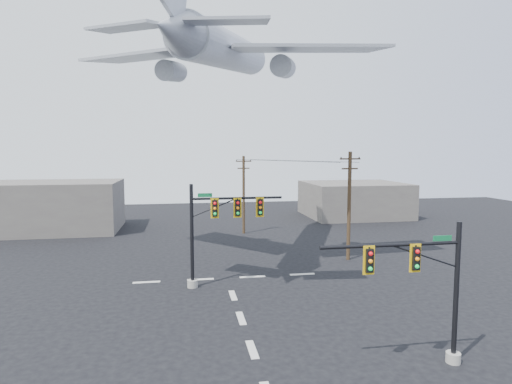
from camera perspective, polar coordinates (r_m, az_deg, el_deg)
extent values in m
plane|color=black|center=(22.42, -0.52, -20.27)|extent=(120.00, 120.00, 0.00)
cube|color=beige|center=(22.41, -0.52, -20.25)|extent=(0.40, 2.00, 0.01)
cube|color=beige|center=(26.03, -2.01, -16.46)|extent=(0.40, 2.00, 0.01)
cube|color=beige|center=(29.75, -3.10, -13.60)|extent=(0.40, 2.00, 0.01)
cube|color=beige|center=(33.48, -14.40, -11.56)|extent=(2.00, 0.40, 0.01)
cube|color=beige|center=(33.39, -7.40, -11.48)|extent=(2.00, 0.40, 0.01)
cube|color=beige|center=(33.78, -0.48, -11.23)|extent=(2.00, 0.40, 0.01)
cube|color=beige|center=(34.63, 6.19, -10.84)|extent=(2.00, 0.40, 0.01)
cylinder|color=#9A968C|center=(23.04, 24.80, -19.41)|extent=(0.66, 0.66, 0.47)
cylinder|color=black|center=(21.95, 25.13, -12.12)|extent=(0.23, 0.23, 6.59)
cylinder|color=black|center=(19.70, 17.59, -6.77)|extent=(6.50, 0.15, 0.15)
cylinder|color=black|center=(20.61, 21.60, -7.97)|extent=(3.44, 0.08, 0.08)
cube|color=black|center=(20.23, 20.48, -8.27)|extent=(0.32, 0.28, 1.04)
cube|color=#EEB60E|center=(20.24, 20.45, -8.25)|extent=(0.52, 0.04, 1.27)
sphere|color=red|center=(20.02, 20.74, -7.45)|extent=(0.19, 0.19, 0.19)
sphere|color=orange|center=(20.10, 20.71, -8.37)|extent=(0.19, 0.19, 0.19)
sphere|color=#0DD045|center=(20.17, 20.68, -9.27)|extent=(0.19, 0.19, 0.19)
cube|color=black|center=(19.24, 14.83, -8.80)|extent=(0.32, 0.28, 1.04)
cube|color=#EEB60E|center=(19.26, 14.81, -8.79)|extent=(0.52, 0.04, 1.27)
sphere|color=red|center=(19.03, 15.06, -7.95)|extent=(0.19, 0.19, 0.19)
sphere|color=orange|center=(19.10, 15.03, -8.91)|extent=(0.19, 0.19, 0.19)
sphere|color=#0DD045|center=(19.19, 15.01, -9.87)|extent=(0.19, 0.19, 0.19)
cube|color=#0E6233|center=(20.81, 23.59, -5.66)|extent=(0.89, 0.04, 0.24)
cylinder|color=#9A968C|center=(31.62, -8.46, -11.99)|extent=(0.74, 0.74, 0.53)
cylinder|color=black|center=(30.77, -8.55, -5.85)|extent=(0.25, 0.25, 7.43)
cylinder|color=black|center=(30.59, -2.52, -0.83)|extent=(6.50, 0.17, 0.17)
cylinder|color=black|center=(30.51, -5.55, -2.07)|extent=(3.49, 0.08, 0.08)
cube|color=black|center=(30.36, -5.52, -2.17)|extent=(0.36, 0.32, 1.17)
cube|color=#EEB60E|center=(30.38, -5.53, -2.17)|extent=(0.58, 0.04, 1.43)
sphere|color=red|center=(30.13, -5.50, -1.52)|extent=(0.21, 0.21, 0.21)
sphere|color=orange|center=(30.18, -5.50, -2.22)|extent=(0.21, 0.21, 0.21)
sphere|color=#0DD045|center=(30.23, -5.49, -2.91)|extent=(0.21, 0.21, 0.21)
cube|color=black|center=(30.52, -2.48, -2.11)|extent=(0.36, 0.32, 1.17)
cube|color=#EEB60E|center=(30.54, -2.48, -2.10)|extent=(0.58, 0.04, 1.43)
sphere|color=red|center=(30.29, -2.44, -1.46)|extent=(0.21, 0.21, 0.21)
sphere|color=orange|center=(30.34, -2.43, -2.15)|extent=(0.21, 0.21, 0.21)
sphere|color=#0DD045|center=(30.39, -2.43, -2.85)|extent=(0.21, 0.21, 0.21)
cube|color=black|center=(30.77, 0.53, -2.04)|extent=(0.36, 0.32, 1.17)
cube|color=#EEB60E|center=(30.79, 0.52, -2.04)|extent=(0.58, 0.04, 1.43)
sphere|color=red|center=(30.55, 0.59, -1.39)|extent=(0.21, 0.21, 0.21)
sphere|color=orange|center=(30.59, 0.59, -2.08)|extent=(0.21, 0.21, 0.21)
sphere|color=#0DD045|center=(30.64, 0.59, -2.77)|extent=(0.21, 0.21, 0.21)
cube|color=#0E6233|center=(30.30, -6.82, -0.42)|extent=(1.01, 0.04, 0.28)
cylinder|color=#432E1C|center=(38.82, 12.31, -1.86)|extent=(0.32, 0.32, 9.68)
cube|color=#432E1C|center=(38.51, 12.44, 4.34)|extent=(1.94, 0.26, 0.13)
cube|color=#432E1C|center=(38.54, 12.41, 3.06)|extent=(1.51, 0.23, 0.13)
cylinder|color=black|center=(38.14, 11.28, 4.51)|extent=(0.11, 0.11, 0.13)
cylinder|color=black|center=(38.51, 12.44, 4.50)|extent=(0.11, 0.11, 0.13)
cylinder|color=black|center=(38.90, 13.58, 4.48)|extent=(0.11, 0.11, 0.13)
cylinder|color=#432E1C|center=(50.14, -1.66, -0.40)|extent=(0.31, 0.31, 9.14)
cube|color=#432E1C|center=(49.89, -1.67, 4.12)|extent=(1.85, 0.28, 0.12)
cube|color=#432E1C|center=(49.92, -1.67, 3.18)|extent=(1.44, 0.24, 0.12)
cylinder|color=black|center=(49.71, -2.59, 4.23)|extent=(0.10, 0.10, 0.12)
cylinder|color=black|center=(49.89, -1.67, 4.24)|extent=(0.10, 0.10, 0.12)
cylinder|color=black|center=(50.08, -0.75, 4.25)|extent=(0.10, 0.10, 0.12)
cylinder|color=black|center=(43.68, 3.40, 4.18)|extent=(7.47, 13.74, 0.03)
cylinder|color=black|center=(44.09, 5.53, 4.18)|extent=(7.55, 13.74, 0.03)
cylinder|color=#A9ACB5|center=(37.96, -3.92, 18.32)|extent=(10.07, 19.54, 5.50)
cone|color=#A9ACB5|center=(49.54, -0.14, 17.06)|extent=(4.59, 5.50, 3.62)
cone|color=#A9ACB5|center=(26.69, -11.10, 20.47)|extent=(4.29, 5.35, 3.31)
cube|color=#A9ACB5|center=(39.04, -14.77, 17.11)|extent=(11.85, 12.12, 0.78)
cube|color=#A9ACB5|center=(35.42, 6.96, 18.47)|extent=(12.85, 5.16, 0.78)
cylinder|color=#A9ACB5|center=(38.85, -11.21, 15.52)|extent=(2.82, 3.70, 2.12)
cylinder|color=#A9ACB5|center=(36.34, 3.64, 16.31)|extent=(2.82, 3.70, 2.12)
cube|color=#A9ACB5|center=(28.50, -16.86, 20.30)|extent=(5.17, 4.59, 0.44)
cube|color=#A9ACB5|center=(26.30, -3.93, 21.81)|extent=(5.05, 2.66, 0.44)
cube|color=#645F58|center=(57.80, -26.62, -1.76)|extent=(18.00, 10.00, 6.00)
cube|color=#645F58|center=(65.43, 12.93, -0.96)|extent=(14.00, 12.00, 5.00)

